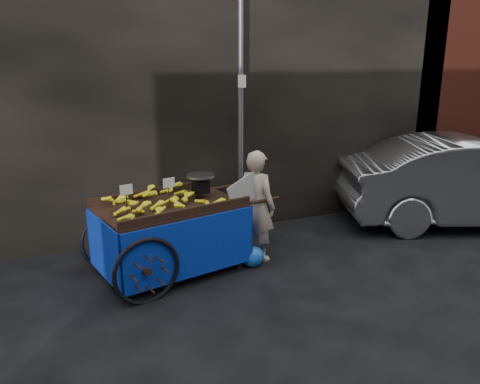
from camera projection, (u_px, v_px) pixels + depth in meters
name	position (u px, v px, depth m)	size (l,w,h in m)	color
ground	(257.00, 269.00, 6.26)	(80.00, 80.00, 0.00)	black
building_wall	(216.00, 72.00, 8.02)	(13.50, 2.00, 5.00)	black
street_pole	(241.00, 108.00, 6.97)	(0.12, 0.10, 4.00)	slate
banana_cart	(166.00, 213.00, 5.98)	(2.62, 1.57, 1.33)	black
vendor	(256.00, 206.00, 6.41)	(0.84, 0.68, 1.55)	#BCA78C
plastic_bag	(253.00, 257.00, 6.32)	(0.31, 0.25, 0.28)	blue
parked_car	(475.00, 181.00, 7.85)	(1.55, 4.46, 1.47)	#B7BABE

